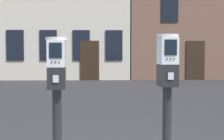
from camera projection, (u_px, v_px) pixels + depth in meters
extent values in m
cylinder|color=black|center=(57.00, 135.00, 3.25)|extent=(0.09, 0.09, 0.92)
cube|color=black|center=(57.00, 78.00, 3.22)|extent=(0.18, 0.25, 0.21)
cube|color=#A5A8AD|center=(56.00, 79.00, 3.10)|extent=(0.06, 0.02, 0.07)
cube|color=#B7BABF|center=(57.00, 54.00, 3.21)|extent=(0.18, 0.24, 0.26)
cube|color=black|center=(56.00, 50.00, 3.09)|extent=(0.12, 0.01, 0.15)
cylinder|color=blue|center=(52.00, 61.00, 3.09)|extent=(0.02, 0.01, 0.02)
cylinder|color=red|center=(56.00, 61.00, 3.09)|extent=(0.02, 0.01, 0.02)
cylinder|color=green|center=(59.00, 61.00, 3.10)|extent=(0.02, 0.01, 0.02)
cylinder|color=#B7BABF|center=(56.00, 39.00, 3.20)|extent=(0.23, 0.23, 0.03)
cylinder|color=black|center=(167.00, 133.00, 3.29)|extent=(0.09, 0.09, 0.95)
cube|color=black|center=(167.00, 75.00, 3.26)|extent=(0.18, 0.25, 0.22)
cube|color=#A5A8AD|center=(171.00, 76.00, 3.13)|extent=(0.06, 0.02, 0.07)
cube|color=#B7BABF|center=(168.00, 51.00, 3.25)|extent=(0.18, 0.24, 0.27)
cube|color=black|center=(171.00, 47.00, 3.13)|extent=(0.12, 0.01, 0.15)
cylinder|color=blue|center=(167.00, 59.00, 3.13)|extent=(0.02, 0.01, 0.02)
cylinder|color=red|center=(171.00, 59.00, 3.13)|extent=(0.02, 0.01, 0.02)
cylinder|color=green|center=(174.00, 59.00, 3.14)|extent=(0.02, 0.01, 0.02)
cylinder|color=#B7BABF|center=(168.00, 36.00, 3.24)|extent=(0.23, 0.23, 0.03)
cube|color=black|center=(15.00, 45.00, 17.15)|extent=(0.90, 0.06, 1.60)
cube|color=black|center=(48.00, 45.00, 17.21)|extent=(0.90, 0.06, 1.60)
cube|color=black|center=(81.00, 45.00, 17.27)|extent=(0.90, 0.06, 1.60)
cube|color=black|center=(114.00, 45.00, 17.33)|extent=(0.90, 0.06, 1.60)
cube|color=black|center=(90.00, 61.00, 17.33)|extent=(1.00, 0.07, 2.10)
cube|color=black|center=(169.00, 55.00, 17.47)|extent=(0.90, 0.06, 1.34)
cube|color=black|center=(170.00, 9.00, 17.34)|extent=(0.90, 0.06, 1.34)
cube|color=black|center=(195.00, 60.00, 17.53)|extent=(1.00, 0.07, 2.10)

